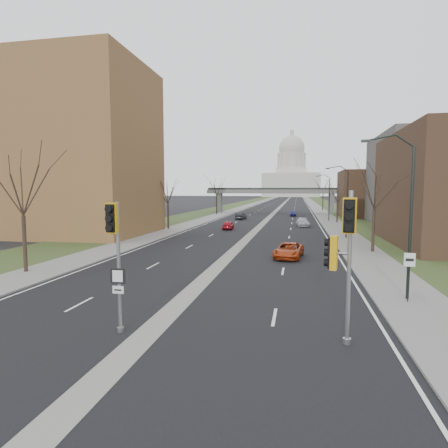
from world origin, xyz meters
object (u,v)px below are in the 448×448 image
(car_left_far, at_px, (241,216))
(car_right_near, at_px, (289,250))
(car_right_mid, at_px, (303,222))
(signal_pole_median, at_px, (115,243))
(car_right_far, at_px, (293,213))
(car_left_near, at_px, (228,225))
(speed_limit_sign, at_px, (409,268))
(signal_pole_right, at_px, (343,245))

(car_left_far, height_order, car_right_near, car_right_near)
(car_left_far, height_order, car_right_mid, car_right_mid)
(signal_pole_median, xyz_separation_m, car_right_far, (6.17, 71.86, -3.15))
(car_left_near, distance_m, car_right_mid, 12.90)
(speed_limit_sign, distance_m, car_left_far, 56.12)
(car_right_near, distance_m, car_right_mid, 28.91)
(car_right_near, relative_size, car_right_far, 1.26)
(signal_pole_right, height_order, speed_limit_sign, signal_pole_right)
(signal_pole_median, relative_size, signal_pole_right, 0.92)
(car_left_far, xyz_separation_m, car_right_far, (10.13, 11.55, -0.01))
(signal_pole_median, xyz_separation_m, car_left_far, (-3.96, 60.31, -3.14))
(signal_pole_right, xyz_separation_m, car_left_far, (-12.81, 59.62, -3.20))
(signal_pole_median, distance_m, car_left_far, 60.52)
(car_right_mid, bearing_deg, speed_limit_sign, -88.37)
(car_right_near, height_order, car_right_mid, car_right_mid)
(car_right_far, bearing_deg, car_right_near, -89.58)
(signal_pole_median, xyz_separation_m, car_right_near, (6.47, 19.02, -3.13))
(car_left_far, xyz_separation_m, car_right_mid, (11.95, -12.42, 0.01))
(signal_pole_median, relative_size, car_left_far, 1.37)
(signal_pole_right, bearing_deg, signal_pole_median, -164.16)
(speed_limit_sign, relative_size, car_right_mid, 0.56)
(speed_limit_sign, xyz_separation_m, car_left_far, (-16.82, 53.53, -1.23))
(car_right_near, bearing_deg, signal_pole_median, -101.39)
(car_right_mid, bearing_deg, car_left_near, -153.96)
(car_left_far, bearing_deg, car_right_near, 111.32)
(car_left_far, distance_m, car_right_far, 15.37)
(signal_pole_right, relative_size, car_right_mid, 1.28)
(car_left_near, xyz_separation_m, car_left_far, (-0.92, 19.09, 0.01))
(car_right_near, xyz_separation_m, car_right_mid, (1.53, 28.87, 0.01))
(speed_limit_sign, bearing_deg, car_right_mid, 96.25)
(car_left_near, distance_m, car_right_near, 24.15)
(signal_pole_right, distance_m, car_left_near, 42.35)
(signal_pole_right, relative_size, car_left_near, 1.56)
(signal_pole_median, distance_m, car_right_far, 72.19)
(signal_pole_median, distance_m, speed_limit_sign, 14.66)
(car_left_near, bearing_deg, car_left_far, -91.90)
(signal_pole_right, relative_size, speed_limit_sign, 2.30)
(car_left_near, height_order, car_right_near, car_right_near)
(car_right_near, bearing_deg, car_left_far, 111.58)
(car_right_near, xyz_separation_m, car_right_far, (-0.30, 52.84, -0.02))
(signal_pole_median, relative_size, car_right_near, 1.15)
(signal_pole_median, bearing_deg, signal_pole_right, 2.12)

